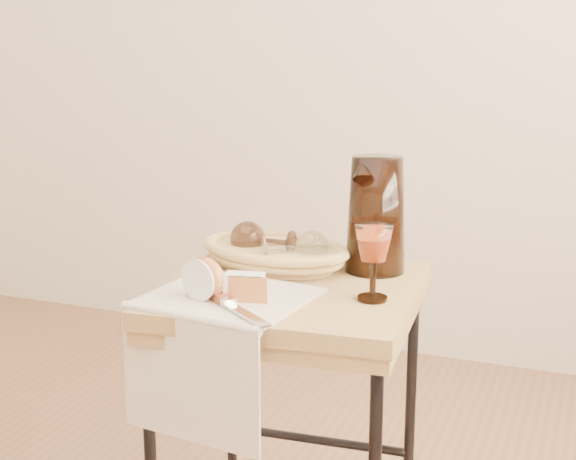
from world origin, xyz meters
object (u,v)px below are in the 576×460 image
at_px(side_table, 291,428).
at_px(pitcher, 376,215).
at_px(tea_towel, 228,297).
at_px(apple_half, 206,277).
at_px(bread_basket, 275,255).
at_px(goblet_lying_b, 291,248).
at_px(table_knife, 231,303).
at_px(wine_goblet, 373,263).
at_px(goblet_lying_a, 266,241).

relative_size(side_table, pitcher, 2.23).
xyz_separation_m(tea_towel, apple_half, (-0.03, -0.03, 0.04)).
distance_m(bread_basket, pitcher, 0.24).
distance_m(goblet_lying_b, table_knife, 0.29).
relative_size(tea_towel, pitcher, 1.04).
height_order(pitcher, wine_goblet, pitcher).
xyz_separation_m(goblet_lying_b, pitcher, (0.17, 0.06, 0.08)).
xyz_separation_m(goblet_lying_a, goblet_lying_b, (0.07, -0.03, -0.00)).
height_order(bread_basket, table_knife, bread_basket).
xyz_separation_m(side_table, table_knife, (-0.05, -0.19, 0.34)).
bearing_deg(bread_basket, pitcher, 21.82).
distance_m(goblet_lying_a, pitcher, 0.25).
xyz_separation_m(goblet_lying_a, pitcher, (0.24, 0.03, 0.07)).
height_order(bread_basket, goblet_lying_b, goblet_lying_b).
height_order(tea_towel, apple_half, apple_half).
distance_m(goblet_lying_b, pitcher, 0.20).
bearing_deg(goblet_lying_a, side_table, 131.06).
height_order(goblet_lying_a, apple_half, goblet_lying_a).
bearing_deg(wine_goblet, bread_basket, 150.12).
bearing_deg(goblet_lying_a, tea_towel, 96.82).
distance_m(pitcher, table_knife, 0.41).
xyz_separation_m(bread_basket, wine_goblet, (0.26, -0.15, 0.05)).
distance_m(wine_goblet, table_knife, 0.28).
xyz_separation_m(tea_towel, pitcher, (0.21, 0.29, 0.12)).
bearing_deg(tea_towel, side_table, 63.86).
distance_m(goblet_lying_a, table_knife, 0.33).
bearing_deg(goblet_lying_b, wine_goblet, -62.64).
bearing_deg(side_table, tea_towel, -123.33).
height_order(bread_basket, goblet_lying_a, goblet_lying_a).
bearing_deg(pitcher, apple_half, -149.22).
bearing_deg(pitcher, table_knife, -137.77).
relative_size(tea_towel, goblet_lying_a, 2.31).
height_order(side_table, bread_basket, bread_basket).
relative_size(side_table, goblet_lying_b, 5.37).
bearing_deg(wine_goblet, apple_half, -158.34).
height_order(goblet_lying_a, table_knife, goblet_lying_a).
distance_m(tea_towel, apple_half, 0.06).
bearing_deg(goblet_lying_b, goblet_lying_a, 125.15).
xyz_separation_m(goblet_lying_a, apple_half, (-0.01, -0.28, -0.01)).
height_order(tea_towel, pitcher, pitcher).
distance_m(side_table, apple_half, 0.41).
distance_m(pitcher, apple_half, 0.41).
height_order(side_table, goblet_lying_b, goblet_lying_b).
distance_m(bread_basket, apple_half, 0.27).
bearing_deg(bread_basket, tea_towel, -79.83).
xyz_separation_m(pitcher, apple_half, (-0.25, -0.31, -0.08)).
bearing_deg(wine_goblet, side_table, 169.11).
relative_size(tea_towel, wine_goblet, 1.99).
xyz_separation_m(tea_towel, goblet_lying_a, (-0.03, 0.26, 0.05)).
bearing_deg(table_knife, goblet_lying_a, 137.94).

